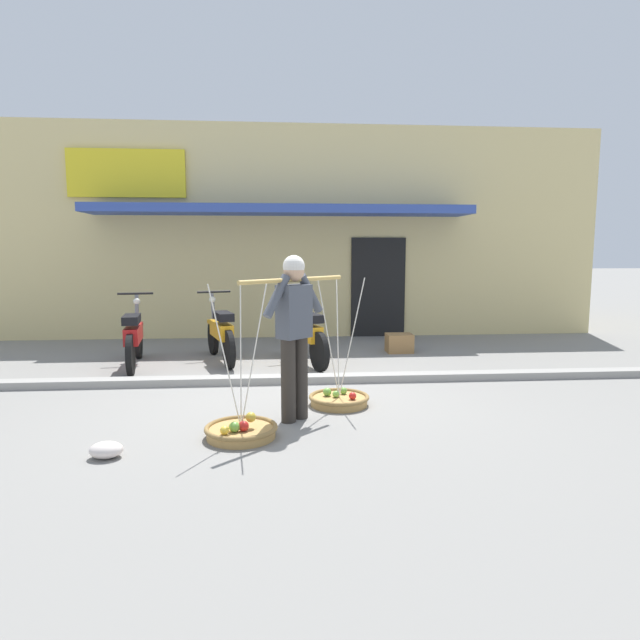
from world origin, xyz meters
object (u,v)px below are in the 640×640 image
object	(u,v)px
fruit_basket_right_side	(339,399)
fruit_vendor	(294,327)
fruit_basket_left_side	(241,430)
motorcycle_second_in_row	(221,333)
motorcycle_third_in_row	(304,335)
motorcycle_nearest_shop	(134,337)
plastic_litter_bag	(106,450)
wooden_crate	(399,343)

from	to	relation	value
fruit_basket_right_side	fruit_vendor	bearing A→B (deg)	-136.43
fruit_basket_left_side	motorcycle_second_in_row	xyz separation A→B (m)	(-0.53, 3.56, 0.38)
motorcycle_third_in_row	fruit_vendor	bearing A→B (deg)	-95.16
fruit_vendor	fruit_basket_left_side	distance (m)	1.15
motorcycle_nearest_shop	motorcycle_third_in_row	bearing A→B (deg)	-0.26
fruit_basket_left_side	motorcycle_second_in_row	distance (m)	3.62
motorcycle_nearest_shop	motorcycle_third_in_row	size ratio (longest dim) A/B	1.03
fruit_basket_left_side	fruit_basket_right_side	size ratio (longest dim) A/B	1.00
motorcycle_third_in_row	fruit_basket_right_side	bearing A→B (deg)	-83.27
motorcycle_second_in_row	motorcycle_third_in_row	size ratio (longest dim) A/B	1.01
motorcycle_third_in_row	plastic_litter_bag	world-z (taller)	motorcycle_third_in_row
wooden_crate	motorcycle_second_in_row	bearing A→B (deg)	-169.89
fruit_basket_right_side	motorcycle_second_in_row	size ratio (longest dim) A/B	0.82
fruit_basket_left_side	motorcycle_nearest_shop	size ratio (longest dim) A/B	0.80
motorcycle_nearest_shop	motorcycle_second_in_row	bearing A→B (deg)	12.33
fruit_basket_right_side	motorcycle_third_in_row	xyz separation A→B (m)	(-0.27, 2.28, 0.38)
motorcycle_nearest_shop	motorcycle_third_in_row	world-z (taller)	same
fruit_vendor	motorcycle_nearest_shop	distance (m)	3.66
motorcycle_third_in_row	motorcycle_nearest_shop	bearing A→B (deg)	179.74
fruit_vendor	motorcycle_second_in_row	xyz separation A→B (m)	(-1.05, 3.06, -0.52)
motorcycle_nearest_shop	motorcycle_second_in_row	size ratio (longest dim) A/B	1.03
motorcycle_second_in_row	fruit_basket_left_side	bearing A→B (deg)	-81.48
motorcycle_second_in_row	motorcycle_nearest_shop	bearing A→B (deg)	-167.67
fruit_vendor	fruit_basket_right_side	bearing A→B (deg)	43.57
motorcycle_nearest_shop	motorcycle_third_in_row	distance (m)	2.56
motorcycle_third_in_row	motorcycle_second_in_row	bearing A→B (deg)	167.59
plastic_litter_bag	fruit_basket_left_side	bearing A→B (deg)	20.11
fruit_basket_left_side	motorcycle_second_in_row	bearing A→B (deg)	98.52
motorcycle_third_in_row	wooden_crate	xyz separation A→B (m)	(1.68, 0.82, -0.29)
motorcycle_second_in_row	plastic_litter_bag	xyz separation A→B (m)	(-0.57, -3.96, -0.38)
plastic_litter_bag	motorcycle_second_in_row	bearing A→B (deg)	81.80
wooden_crate	fruit_basket_left_side	bearing A→B (deg)	-120.93
motorcycle_nearest_shop	wooden_crate	distance (m)	4.33
fruit_vendor	fruit_basket_left_side	size ratio (longest dim) A/B	1.17
fruit_vendor	fruit_basket_left_side	world-z (taller)	fruit_vendor
motorcycle_second_in_row	motorcycle_third_in_row	distance (m)	1.34
motorcycle_third_in_row	fruit_basket_left_side	bearing A→B (deg)	-103.26
fruit_basket_right_side	plastic_litter_bag	xyz separation A→B (m)	(-2.14, -1.40, -0.00)
fruit_vendor	motorcycle_nearest_shop	size ratio (longest dim) A/B	0.94
fruit_vendor	wooden_crate	size ratio (longest dim) A/B	3.85
fruit_vendor	motorcycle_third_in_row	distance (m)	2.83
motorcycle_nearest_shop	wooden_crate	size ratio (longest dim) A/B	4.12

